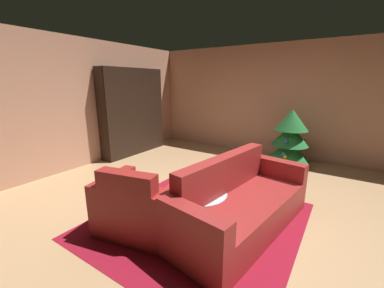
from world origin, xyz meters
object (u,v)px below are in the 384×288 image
object	(u,v)px
couch_red	(240,205)
bookshelf_unit	(137,112)
armchair_red	(142,207)
bottle_on_table	(185,182)
book_stack_on_table	(203,188)
decorated_tree	(290,138)
coffee_table	(199,196)

from	to	relation	value
couch_red	bookshelf_unit	bearing A→B (deg)	153.66
armchair_red	bottle_on_table	xyz separation A→B (m)	(0.30, 0.47, 0.22)
armchair_red	bottle_on_table	bearing A→B (deg)	57.15
armchair_red	book_stack_on_table	xyz separation A→B (m)	(0.51, 0.55, 0.16)
couch_red	book_stack_on_table	bearing A→B (deg)	-161.30
book_stack_on_table	decorated_tree	bearing A→B (deg)	81.14
bookshelf_unit	book_stack_on_table	size ratio (longest dim) A/B	10.28
bookshelf_unit	book_stack_on_table	bearing A→B (deg)	-31.68
bookshelf_unit	decorated_tree	xyz separation A→B (m)	(3.43, 0.94, -0.38)
book_stack_on_table	bookshelf_unit	bearing A→B (deg)	148.32
bottle_on_table	armchair_red	bearing A→B (deg)	-122.85
bookshelf_unit	coffee_table	distance (m)	3.58
decorated_tree	book_stack_on_table	bearing A→B (deg)	-98.86
coffee_table	bottle_on_table	world-z (taller)	bottle_on_table
bookshelf_unit	bottle_on_table	size ratio (longest dim) A/B	7.21
bottle_on_table	couch_red	bearing A→B (deg)	19.97
coffee_table	book_stack_on_table	distance (m)	0.10
coffee_table	bottle_on_table	xyz separation A→B (m)	(-0.18, -0.04, 0.15)
bookshelf_unit	decorated_tree	distance (m)	3.58
coffee_table	bottle_on_table	size ratio (longest dim) A/B	2.41
coffee_table	book_stack_on_table	world-z (taller)	book_stack_on_table
couch_red	book_stack_on_table	xyz separation A→B (m)	(-0.44, -0.15, 0.16)
couch_red	decorated_tree	bearing A→B (deg)	90.08
bookshelf_unit	bottle_on_table	bearing A→B (deg)	-34.77
couch_red	book_stack_on_table	distance (m)	0.49
couch_red	book_stack_on_table	size ratio (longest dim) A/B	10.63
bookshelf_unit	book_stack_on_table	world-z (taller)	bookshelf_unit
bookshelf_unit	book_stack_on_table	distance (m)	3.56
armchair_red	coffee_table	size ratio (longest dim) A/B	1.65
couch_red	book_stack_on_table	world-z (taller)	couch_red
couch_red	coffee_table	bearing A→B (deg)	-157.06
book_stack_on_table	bottle_on_table	distance (m)	0.23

